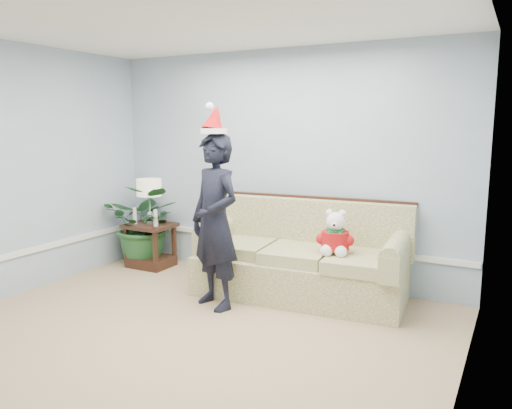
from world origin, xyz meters
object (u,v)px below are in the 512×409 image
object	(u,v)px
sofa	(302,262)
teddy_bear	(335,238)
table_lamp	(149,189)
side_table	(151,250)
houseplant	(146,224)
man	(215,222)

from	to	relation	value
sofa	teddy_bear	size ratio (longest dim) A/B	4.99
sofa	table_lamp	xyz separation A→B (m)	(-2.22, 0.14, 0.64)
side_table	sofa	bearing A→B (deg)	-1.73
sofa	teddy_bear	world-z (taller)	sofa
sofa	table_lamp	bearing A→B (deg)	171.32
houseplant	man	world-z (taller)	man
houseplant	sofa	bearing A→B (deg)	-3.28
houseplant	man	distance (m)	1.90
side_table	table_lamp	distance (m)	0.79
teddy_bear	table_lamp	bearing A→B (deg)	161.15
side_table	table_lamp	xyz separation A→B (m)	(-0.06, 0.08, 0.78)
table_lamp	houseplant	xyz separation A→B (m)	(-0.07, -0.01, -0.46)
side_table	teddy_bear	xyz separation A→B (m)	(2.58, -0.21, 0.49)
man	houseplant	bearing A→B (deg)	173.60
sofa	side_table	size ratio (longest dim) A/B	3.91
table_lamp	man	distance (m)	1.82
sofa	teddy_bear	xyz separation A→B (m)	(0.42, -0.15, 0.34)
side_table	teddy_bear	world-z (taller)	teddy_bear
sofa	side_table	world-z (taller)	sofa
teddy_bear	man	bearing A→B (deg)	-163.09
man	teddy_bear	distance (m)	1.22
table_lamp	houseplant	bearing A→B (deg)	-170.21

